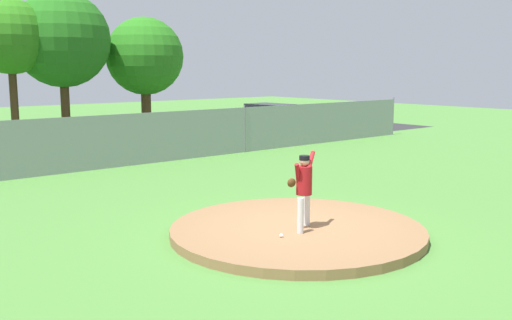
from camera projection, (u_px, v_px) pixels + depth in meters
The scene contains 10 objects.
ground_plane at pixel (151, 189), 16.35m from camera, with size 80.00×80.00×0.00m, color #4C8438.
asphalt_strip at pixel (45, 155), 22.78m from camera, with size 44.00×7.00×0.01m, color #2B2B2D.
pitchers_mound at pixel (297, 231), 11.80m from camera, with size 5.25×5.25×0.19m, color olive.
pitcher_youth at pixel (304, 184), 11.43m from camera, with size 0.81×0.47×1.57m.
baseball at pixel (281, 236), 10.99m from camera, with size 0.07×0.07×0.07m, color white.
chainlink_fence at pixel (91, 143), 19.23m from camera, with size 33.31×0.07×1.95m.
parked_car_red at pixel (270, 120), 29.68m from camera, with size 2.01×4.43×1.62m.
tree_tall_centre at pixel (10, 37), 28.43m from camera, with size 3.79×3.79×6.92m.
tree_slender_far at pixel (62, 40), 30.18m from camera, with size 5.07×5.07×7.49m.
tree_broad_left at pixel (145, 57), 33.38m from camera, with size 4.52×4.52×6.41m.
Camera 1 is at (-7.99, -8.20, 3.40)m, focal length 40.03 mm.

